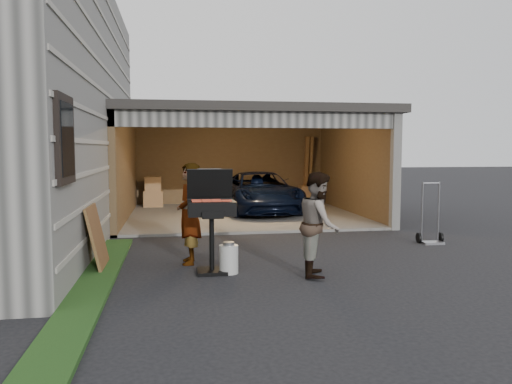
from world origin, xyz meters
TOP-DOWN VIEW (x-y plane):
  - ground at (0.00, 0.00)m, footprint 80.00×80.00m
  - groundcover_strip at (-2.25, -1.00)m, footprint 0.50×8.00m
  - garage at (0.76, 6.79)m, footprint 6.80×6.30m
  - minivan at (1.29, 6.90)m, footprint 2.08×4.22m
  - woman at (-0.92, 0.88)m, footprint 0.40×0.61m
  - man at (0.96, -0.20)m, footprint 0.77×0.88m
  - bbq_grill at (-0.60, 0.24)m, footprint 0.71×0.62m
  - propane_tank at (-0.35, 0.14)m, footprint 0.34×0.34m
  - plywood_panel at (-2.34, 0.72)m, footprint 0.25×0.91m
  - hand_truck at (3.91, 1.88)m, footprint 0.52×0.40m

SIDE VIEW (x-z plane):
  - ground at x=0.00m, z-range 0.00..0.00m
  - groundcover_strip at x=-2.25m, z-range 0.00..0.06m
  - propane_tank at x=-0.35m, z-range 0.00..0.43m
  - hand_truck at x=3.91m, z-range -0.38..0.85m
  - plywood_panel at x=-2.34m, z-range 0.00..1.00m
  - minivan at x=1.29m, z-range 0.00..1.15m
  - man at x=0.96m, z-range 0.00..1.55m
  - woman at x=-0.92m, z-range 0.00..1.65m
  - bbq_grill at x=-0.60m, z-range 0.15..1.72m
  - garage at x=0.76m, z-range 0.42..3.32m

